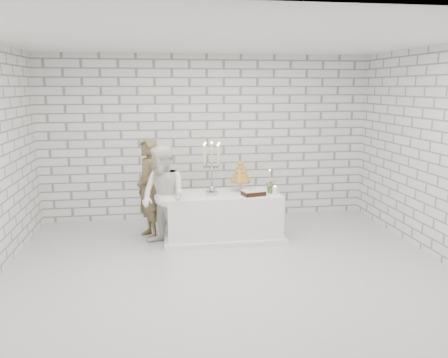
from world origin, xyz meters
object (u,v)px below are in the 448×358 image
Objects in this scene: bride at (164,197)px; cake_table at (224,216)px; croquembouche at (241,176)px; candelabra at (212,168)px; groom at (149,189)px.

cake_table is at bearing 65.68° from bride.
bride reaches higher than croquembouche.
candelabra is 0.55m from croquembouche.
croquembouche reaches higher than cake_table.
candelabra reaches higher than bride.
groom is at bearing 168.58° from cake_table.
groom is at bearing 163.92° from candelabra.
bride is 0.88m from candelabra.
groom is 1.93× the size of candelabra.
bride reaches higher than cake_table.
cake_table is 1.29m from groom.
groom reaches higher than croquembouche.
groom is at bearing 164.44° from bride.
croquembouche is at bearing 65.37° from groom.
candelabra is at bearing 66.21° from bride.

